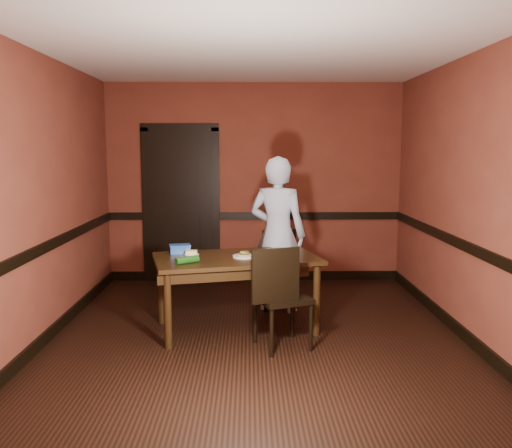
{
  "coord_description": "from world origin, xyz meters",
  "views": [
    {
      "loc": [
        -0.08,
        -5.16,
        1.82
      ],
      "look_at": [
        0.0,
        0.35,
        1.05
      ],
      "focal_mm": 38.0,
      "sensor_mm": 36.0,
      "label": 1
    }
  ],
  "objects_px": {
    "person": "(278,234)",
    "sauce_jar": "(270,253)",
    "dining_table": "(236,293)",
    "chair_near": "(283,296)",
    "chair_far": "(276,269)",
    "cheese_saucer": "(192,253)",
    "food_tub": "(180,249)",
    "sandwich_plate": "(244,255)"
  },
  "relations": [
    {
      "from": "dining_table",
      "to": "sandwich_plate",
      "type": "distance_m",
      "value": 0.4
    },
    {
      "from": "dining_table",
      "to": "person",
      "type": "xyz_separation_m",
      "value": [
        0.45,
        0.65,
        0.49
      ]
    },
    {
      "from": "sandwich_plate",
      "to": "food_tub",
      "type": "bearing_deg",
      "value": 162.62
    },
    {
      "from": "chair_near",
      "to": "cheese_saucer",
      "type": "distance_m",
      "value": 1.11
    },
    {
      "from": "sandwich_plate",
      "to": "sauce_jar",
      "type": "height_order",
      "value": "sauce_jar"
    },
    {
      "from": "chair_far",
      "to": "food_tub",
      "type": "height_order",
      "value": "chair_far"
    },
    {
      "from": "chair_far",
      "to": "sauce_jar",
      "type": "relative_size",
      "value": 9.58
    },
    {
      "from": "person",
      "to": "sandwich_plate",
      "type": "relative_size",
      "value": 7.41
    },
    {
      "from": "person",
      "to": "food_tub",
      "type": "bearing_deg",
      "value": 43.65
    },
    {
      "from": "dining_table",
      "to": "sandwich_plate",
      "type": "height_order",
      "value": "sandwich_plate"
    },
    {
      "from": "chair_far",
      "to": "cheese_saucer",
      "type": "distance_m",
      "value": 1.18
    },
    {
      "from": "person",
      "to": "sauce_jar",
      "type": "relative_size",
      "value": 19.04
    },
    {
      "from": "chair_far",
      "to": "cheese_saucer",
      "type": "xyz_separation_m",
      "value": [
        -0.89,
        -0.7,
        0.33
      ]
    },
    {
      "from": "dining_table",
      "to": "sandwich_plate",
      "type": "bearing_deg",
      "value": -29.86
    },
    {
      "from": "chair_near",
      "to": "person",
      "type": "distance_m",
      "value": 1.21
    },
    {
      "from": "chair_near",
      "to": "food_tub",
      "type": "xyz_separation_m",
      "value": [
        -1.02,
        0.68,
        0.32
      ]
    },
    {
      "from": "chair_near",
      "to": "chair_far",
      "type": "bearing_deg",
      "value": -111.44
    },
    {
      "from": "dining_table",
      "to": "food_tub",
      "type": "bearing_deg",
      "value": 148.97
    },
    {
      "from": "chair_far",
      "to": "person",
      "type": "height_order",
      "value": "person"
    },
    {
      "from": "sandwich_plate",
      "to": "food_tub",
      "type": "height_order",
      "value": "food_tub"
    },
    {
      "from": "cheese_saucer",
      "to": "food_tub",
      "type": "distance_m",
      "value": 0.16
    },
    {
      "from": "sandwich_plate",
      "to": "sauce_jar",
      "type": "xyz_separation_m",
      "value": [
        0.25,
        -0.06,
        0.03
      ]
    },
    {
      "from": "sauce_jar",
      "to": "chair_far",
      "type": "bearing_deg",
      "value": 83.24
    },
    {
      "from": "person",
      "to": "sauce_jar",
      "type": "height_order",
      "value": "person"
    },
    {
      "from": "dining_table",
      "to": "person",
      "type": "bearing_deg",
      "value": 41.94
    },
    {
      "from": "dining_table",
      "to": "cheese_saucer",
      "type": "bearing_deg",
      "value": 154.72
    },
    {
      "from": "sandwich_plate",
      "to": "cheese_saucer",
      "type": "xyz_separation_m",
      "value": [
        -0.54,
        0.12,
        0.0
      ]
    },
    {
      "from": "chair_far",
      "to": "food_tub",
      "type": "distance_m",
      "value": 1.24
    },
    {
      "from": "chair_near",
      "to": "cheese_saucer",
      "type": "bearing_deg",
      "value": -55.03
    },
    {
      "from": "dining_table",
      "to": "chair_far",
      "type": "xyz_separation_m",
      "value": [
        0.44,
        0.8,
        0.06
      ]
    },
    {
      "from": "chair_near",
      "to": "sauce_jar",
      "type": "distance_m",
      "value": 0.54
    },
    {
      "from": "chair_far",
      "to": "chair_near",
      "type": "relative_size",
      "value": 0.91
    },
    {
      "from": "chair_far",
      "to": "cheese_saucer",
      "type": "relative_size",
      "value": 5.81
    },
    {
      "from": "chair_far",
      "to": "sandwich_plate",
      "type": "distance_m",
      "value": 0.95
    },
    {
      "from": "dining_table",
      "to": "chair_far",
      "type": "distance_m",
      "value": 0.91
    },
    {
      "from": "dining_table",
      "to": "cheese_saucer",
      "type": "relative_size",
      "value": 10.62
    },
    {
      "from": "chair_near",
      "to": "food_tub",
      "type": "height_order",
      "value": "chair_near"
    },
    {
      "from": "food_tub",
      "to": "dining_table",
      "type": "bearing_deg",
      "value": -29.7
    },
    {
      "from": "food_tub",
      "to": "sauce_jar",
      "type": "bearing_deg",
      "value": -28.18
    },
    {
      "from": "chair_far",
      "to": "person",
      "type": "distance_m",
      "value": 0.46
    },
    {
      "from": "dining_table",
      "to": "chair_near",
      "type": "height_order",
      "value": "chair_near"
    },
    {
      "from": "chair_far",
      "to": "sandwich_plate",
      "type": "height_order",
      "value": "chair_far"
    }
  ]
}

